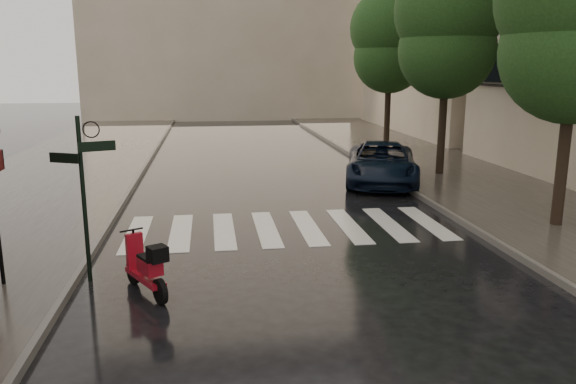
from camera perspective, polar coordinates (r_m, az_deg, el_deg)
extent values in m
plane|color=black|center=(8.44, -15.14, -15.69)|extent=(120.00, 120.00, 0.00)
cube|color=#38332D|center=(20.55, -23.71, 0.61)|extent=(6.00, 60.00, 0.12)
cube|color=#38332D|center=(21.79, 16.93, 1.75)|extent=(5.50, 60.00, 0.12)
cube|color=#595651|center=(19.93, -15.25, 0.93)|extent=(0.12, 60.00, 0.16)
cube|color=#595651|center=(20.77, 9.90, 1.65)|extent=(0.12, 60.00, 0.16)
cube|color=silver|center=(14.07, -15.11, -4.11)|extent=(0.50, 3.20, 0.01)
cube|color=silver|center=(13.98, -10.83, -4.01)|extent=(0.50, 3.20, 0.01)
cube|color=silver|center=(13.96, -6.51, -3.88)|extent=(0.50, 3.20, 0.01)
cube|color=silver|center=(14.02, -2.21, -3.73)|extent=(0.50, 3.20, 0.01)
cube|color=silver|center=(14.16, 2.03, -3.57)|extent=(0.50, 3.20, 0.01)
cube|color=silver|center=(14.38, 6.16, -3.39)|extent=(0.50, 3.20, 0.01)
cube|color=silver|center=(14.66, 10.14, -3.19)|extent=(0.50, 3.20, 0.01)
cube|color=silver|center=(15.02, 13.96, -3.00)|extent=(0.50, 3.20, 0.01)
cylinder|color=black|center=(10.91, -20.02, -0.85)|extent=(0.08, 0.08, 3.10)
cube|color=black|center=(10.67, -18.84, 4.43)|extent=(0.62, 0.26, 0.18)
cube|color=black|center=(10.82, -21.78, 3.23)|extent=(0.56, 0.29, 0.18)
cylinder|color=black|center=(15.12, 26.31, 4.85)|extent=(0.28, 0.28, 4.26)
sphere|color=black|center=(15.03, 27.08, 12.61)|extent=(3.40, 3.40, 3.40)
cylinder|color=black|center=(21.19, 15.46, 7.84)|extent=(0.28, 0.28, 4.48)
sphere|color=black|center=(21.14, 15.81, 13.67)|extent=(3.40, 3.40, 3.40)
sphere|color=black|center=(21.22, 16.04, 17.34)|extent=(3.80, 3.80, 3.80)
cylinder|color=black|center=(27.81, 10.09, 8.99)|extent=(0.28, 0.28, 4.37)
sphere|color=black|center=(27.76, 10.26, 13.33)|extent=(3.40, 3.40, 3.40)
sphere|color=black|center=(27.82, 10.37, 16.06)|extent=(3.80, 3.80, 3.80)
sphere|color=black|center=(27.93, 10.48, 18.61)|extent=(2.60, 2.60, 2.60)
cylinder|color=black|center=(9.88, -12.86, -9.83)|extent=(0.30, 0.44, 0.45)
cylinder|color=black|center=(10.89, -15.46, -7.84)|extent=(0.30, 0.44, 0.45)
cube|color=maroon|center=(10.38, -14.30, -8.36)|extent=(0.82, 1.19, 0.09)
cube|color=maroon|center=(10.08, -13.85, -7.27)|extent=(0.50, 0.59, 0.26)
cube|color=maroon|center=(10.63, -15.31, -5.89)|extent=(0.32, 0.24, 0.70)
cylinder|color=black|center=(10.60, -15.62, -3.74)|extent=(0.39, 0.24, 0.03)
cube|color=black|center=(9.68, -13.12, -6.14)|extent=(0.40, 0.39, 0.26)
imported|color=black|center=(19.70, 9.49, 2.93)|extent=(3.64, 5.50, 1.40)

